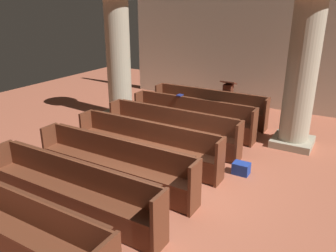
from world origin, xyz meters
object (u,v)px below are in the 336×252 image
object	(u,v)px
pew_row_1	(192,115)
pew_row_5	(72,188)
pew_row_3	(147,142)
pew_row_6	(13,224)
pew_row_2	(172,127)
pillar_aisle_side	(303,68)
lectern	(228,99)
pew_row_4	(115,162)
kneeler_box_blue	(241,168)
pew_row_0	(209,105)
pillar_far_side	(118,54)
hymn_book	(180,95)

from	to	relation	value
pew_row_1	pew_row_5	distance (m)	4.56
pew_row_3	pew_row_6	world-z (taller)	same
pew_row_2	pillar_aisle_side	distance (m)	3.45
pillar_aisle_side	pew_row_5	bearing A→B (deg)	-117.73
pillar_aisle_side	lectern	xyz separation A→B (m)	(-2.46, 1.75, -1.54)
pillar_aisle_side	pew_row_2	bearing A→B (deg)	-148.43
pew_row_4	pew_row_5	distance (m)	1.14
lectern	kneeler_box_blue	world-z (taller)	lectern
pew_row_3	pew_row_1	bearing A→B (deg)	90.00
pew_row_1	pew_row_4	bearing A→B (deg)	-90.00
pew_row_4	pew_row_6	world-z (taller)	same
pew_row_6	pew_row_1	bearing A→B (deg)	90.00
pew_row_3	pew_row_4	xyz separation A→B (m)	(0.00, -1.14, 0.00)
pew_row_1	pew_row_3	bearing A→B (deg)	-90.00
pew_row_0	pillar_far_side	distance (m)	3.17
pew_row_2	pew_row_1	bearing A→B (deg)	90.00
pillar_far_side	kneeler_box_blue	distance (m)	5.31
pew_row_3	lectern	distance (m)	4.52
pew_row_5	pillar_far_side	world-z (taller)	pillar_far_side
pew_row_3	hymn_book	xyz separation A→B (m)	(-0.50, 2.47, 0.45)
pew_row_1	kneeler_box_blue	xyz separation A→B (m)	(2.03, -1.69, -0.39)
pew_row_0	lectern	xyz separation A→B (m)	(0.19, 1.10, -0.06)
pew_row_4	pew_row_5	size ratio (longest dim) A/B	1.00
hymn_book	pillar_aisle_side	bearing A→B (deg)	5.48
pew_row_0	pew_row_6	xyz separation A→B (m)	(0.00, -6.84, 0.00)
pew_row_6	pillar_far_side	xyz separation A→B (m)	(-2.60, 5.81, 1.48)
pew_row_0	pew_row_5	size ratio (longest dim) A/B	1.00
pew_row_0	pew_row_6	size ratio (longest dim) A/B	1.00
pew_row_0	pew_row_6	world-z (taller)	same
pew_row_3	lectern	world-z (taller)	lectern
pew_row_6	pillar_aisle_side	distance (m)	6.90
kneeler_box_blue	pillar_far_side	bearing A→B (deg)	158.70
pillar_far_side	hymn_book	xyz separation A→B (m)	(2.11, 0.07, -1.02)
pew_row_0	kneeler_box_blue	size ratio (longest dim) A/B	10.30
pillar_far_side	pew_row_1	bearing A→B (deg)	-2.51
pew_row_5	pew_row_3	bearing A→B (deg)	90.00
pew_row_4	pew_row_5	xyz separation A→B (m)	(0.00, -1.14, 0.00)
pew_row_0	pew_row_1	world-z (taller)	same
hymn_book	pew_row_6	bearing A→B (deg)	-85.15
pew_row_0	pew_row_2	xyz separation A→B (m)	(0.00, -2.28, 0.00)
pew_row_3	lectern	xyz separation A→B (m)	(0.19, 4.52, -0.06)
pew_row_3	pew_row_6	bearing A→B (deg)	-90.00
pew_row_4	pew_row_6	distance (m)	2.28
kneeler_box_blue	pew_row_6	bearing A→B (deg)	-116.82
pillar_aisle_side	lectern	distance (m)	3.39
pillar_far_side	pew_row_4	bearing A→B (deg)	-53.61
pew_row_2	pillar_far_side	xyz separation A→B (m)	(-2.60, 1.25, 1.48)
kneeler_box_blue	lectern	bearing A→B (deg)	114.98
pew_row_3	pew_row_6	xyz separation A→B (m)	(0.00, -3.42, 0.00)
pew_row_5	lectern	bearing A→B (deg)	88.36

